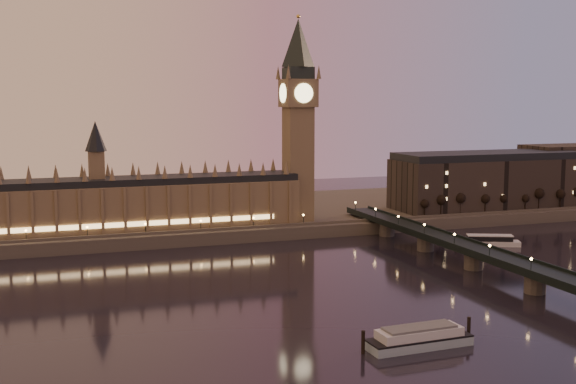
# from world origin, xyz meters

# --- Properties ---
(ground) EXTENTS (700.00, 700.00, 0.00)m
(ground) POSITION_xyz_m (0.00, 0.00, 0.00)
(ground) COLOR black
(ground) RESTS_ON ground
(far_embankment) EXTENTS (560.00, 130.00, 6.00)m
(far_embankment) POSITION_xyz_m (30.00, 165.00, 3.00)
(far_embankment) COLOR #423D35
(far_embankment) RESTS_ON ground
(palace_of_westminster) EXTENTS (180.00, 26.62, 52.00)m
(palace_of_westminster) POSITION_xyz_m (-40.12, 120.99, 21.71)
(palace_of_westminster) COLOR brown
(palace_of_westminster) RESTS_ON ground
(big_ben) EXTENTS (17.68, 17.68, 104.00)m
(big_ben) POSITION_xyz_m (53.99, 120.99, 63.95)
(big_ben) COLOR brown
(big_ben) RESTS_ON ground
(westminster_bridge) EXTENTS (13.20, 260.00, 15.30)m
(westminster_bridge) POSITION_xyz_m (91.61, 0.00, 5.52)
(westminster_bridge) COLOR black
(westminster_bridge) RESTS_ON ground
(city_block) EXTENTS (155.00, 45.00, 34.00)m
(city_block) POSITION_xyz_m (194.94, 130.93, 22.24)
(city_block) COLOR black
(city_block) RESTS_ON ground
(bare_tree_0) EXTENTS (5.12, 5.12, 10.42)m
(bare_tree_0) POSITION_xyz_m (119.17, 109.00, 13.75)
(bare_tree_0) COLOR black
(bare_tree_0) RESTS_ON ground
(bare_tree_1) EXTENTS (5.12, 5.12, 10.42)m
(bare_tree_1) POSITION_xyz_m (132.00, 109.00, 13.75)
(bare_tree_1) COLOR black
(bare_tree_1) RESTS_ON ground
(bare_tree_2) EXTENTS (5.12, 5.12, 10.42)m
(bare_tree_2) POSITION_xyz_m (144.82, 109.00, 13.75)
(bare_tree_2) COLOR black
(bare_tree_2) RESTS_ON ground
(bare_tree_3) EXTENTS (5.12, 5.12, 10.42)m
(bare_tree_3) POSITION_xyz_m (157.65, 109.00, 13.75)
(bare_tree_3) COLOR black
(bare_tree_3) RESTS_ON ground
(bare_tree_4) EXTENTS (5.12, 5.12, 10.42)m
(bare_tree_4) POSITION_xyz_m (170.47, 109.00, 13.75)
(bare_tree_4) COLOR black
(bare_tree_4) RESTS_ON ground
(bare_tree_5) EXTENTS (5.12, 5.12, 10.42)m
(bare_tree_5) POSITION_xyz_m (183.30, 109.00, 13.75)
(bare_tree_5) COLOR black
(bare_tree_5) RESTS_ON ground
(bare_tree_6) EXTENTS (5.12, 5.12, 10.42)m
(bare_tree_6) POSITION_xyz_m (196.12, 109.00, 13.75)
(bare_tree_6) COLOR black
(bare_tree_6) RESTS_ON ground
(bare_tree_7) EXTENTS (5.12, 5.12, 10.42)m
(bare_tree_7) POSITION_xyz_m (208.95, 109.00, 13.75)
(bare_tree_7) COLOR black
(bare_tree_7) RESTS_ON ground
(cruise_boat_b) EXTENTS (27.92, 17.16, 5.07)m
(cruise_boat_b) POSITION_xyz_m (126.31, 57.43, 2.23)
(cruise_boat_b) COLOR silver
(cruise_boat_b) RESTS_ON ground
(moored_barge) EXTENTS (34.68, 9.44, 6.36)m
(moored_barge) POSITION_xyz_m (25.41, -55.13, 2.68)
(moored_barge) COLOR #8EA7B5
(moored_barge) RESTS_ON ground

